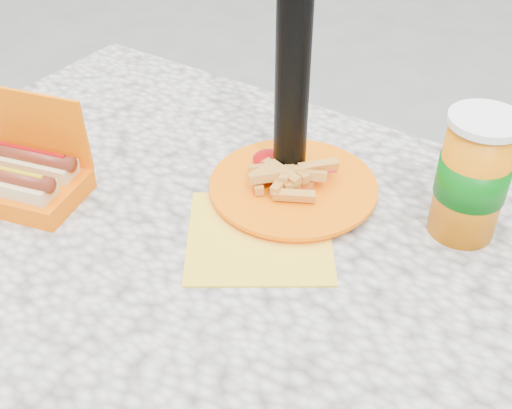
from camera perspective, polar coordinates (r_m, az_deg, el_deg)
The scene contains 4 objects.
picnic_table at distance 0.98m, azimuth -2.17°, elevation -7.75°, with size 1.20×0.80×0.75m.
hotdog_box at distance 1.03m, azimuth -20.17°, elevation 2.35°, with size 0.21×0.16×0.15m.
fries_plate at distance 0.97m, azimuth 2.95°, elevation 1.47°, with size 0.28×0.38×0.05m.
soda_cup at distance 0.91m, azimuth 18.70°, elevation 2.35°, with size 0.10×0.10×0.18m.
Camera 1 is at (0.41, -0.55, 1.34)m, focal length 45.00 mm.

